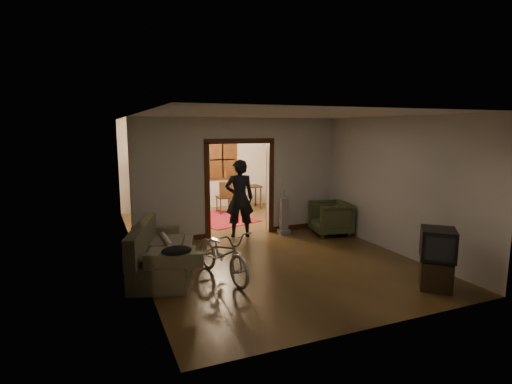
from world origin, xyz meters
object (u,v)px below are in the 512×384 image
person (239,198)px  desk (245,198)px  sofa (164,248)px  locker (163,184)px  armchair (330,218)px  bicycle (223,253)px

person → desk: person is taller
sofa → locker: bearing=97.6°
sofa → locker: size_ratio=1.16×
armchair → person: size_ratio=0.48×
person → desk: (1.32, 3.04, -0.56)m
bicycle → locker: locker is taller
sofa → person: (2.09, 1.79, 0.46)m
sofa → locker: locker is taller
desk → person: bearing=-131.1°
person → locker: person is taller
armchair → desk: bearing=-156.6°
bicycle → desk: 5.98m
sofa → bicycle: bearing=-16.5°
sofa → bicycle: sofa is taller
armchair → desk: armchair is taller
sofa → bicycle: (0.90, -0.60, -0.03)m
sofa → locker: 5.28m
bicycle → desk: size_ratio=1.71×
sofa → person: person is taller
bicycle → locker: size_ratio=0.96×
bicycle → locker: 5.81m
bicycle → desk: bearing=53.7°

